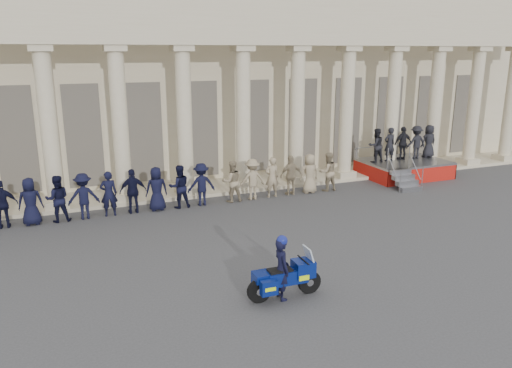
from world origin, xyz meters
name	(u,v)px	position (x,y,z in m)	size (l,w,h in m)	color
ground	(297,262)	(0.00, 0.00, 0.00)	(90.00, 90.00, 0.00)	#38383A
building	(176,80)	(0.00, 14.74, 4.52)	(40.00, 12.50, 9.00)	#C2B391
officer_rank	(127,192)	(-4.00, 6.57, 0.87)	(18.46, 0.66, 1.74)	black
reviewing_stand	(405,150)	(9.61, 7.47, 1.33)	(4.03, 3.92, 2.47)	gray
motorcycle	(285,277)	(-1.26, -1.82, 0.56)	(2.00, 0.82, 1.28)	black
rider	(282,267)	(-1.37, -1.82, 0.84)	(0.39, 0.59, 1.69)	black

